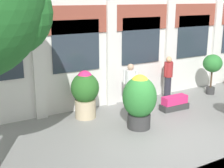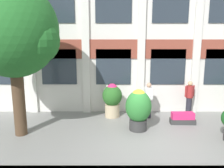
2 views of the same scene
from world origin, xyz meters
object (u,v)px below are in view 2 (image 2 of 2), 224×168
at_px(potted_plant_square_trough, 183,118).
at_px(potted_plant_stone_basin, 112,98).
at_px(resident_watching_tracks, 189,97).
at_px(potted_plant_fluted_column, 139,108).
at_px(broadleaf_tree, 14,34).
at_px(resident_by_doorway, 149,99).

relative_size(potted_plant_square_trough, potted_plant_stone_basin, 0.67).
bearing_deg(resident_watching_tracks, potted_plant_square_trough, -50.49).
bearing_deg(potted_plant_fluted_column, broadleaf_tree, -174.39).
bearing_deg(broadleaf_tree, resident_by_doorway, 20.18).
bearing_deg(potted_plant_square_trough, resident_watching_tracks, 60.81).
bearing_deg(potted_plant_stone_basin, potted_plant_square_trough, -16.93).
bearing_deg(broadleaf_tree, resident_watching_tracks, 17.60).
relative_size(potted_plant_fluted_column, resident_by_doorway, 1.00).
xyz_separation_m(potted_plant_stone_basin, potted_plant_fluted_column, (1.02, -1.57, 0.03)).
height_order(broadleaf_tree, potted_plant_fluted_column, broadleaf_tree).
bearing_deg(resident_watching_tracks, resident_by_doorway, -100.64).
bearing_deg(potted_plant_square_trough, broadleaf_tree, -170.30).
height_order(potted_plant_stone_basin, resident_watching_tracks, resident_watching_tracks).
bearing_deg(potted_plant_stone_basin, broadleaf_tree, -149.62).
bearing_deg(broadleaf_tree, potted_plant_square_trough, 9.70).
relative_size(potted_plant_stone_basin, resident_by_doorway, 0.96).
xyz_separation_m(broadleaf_tree, potted_plant_stone_basin, (3.43, 2.01, -2.83)).
height_order(broadleaf_tree, resident_watching_tracks, broadleaf_tree).
xyz_separation_m(broadleaf_tree, resident_by_doorway, (5.08, 1.87, -2.83)).
bearing_deg(potted_plant_stone_basin, potted_plant_fluted_column, -57.06).
bearing_deg(resident_by_doorway, potted_plant_fluted_column, 31.25).
xyz_separation_m(broadleaf_tree, potted_plant_fluted_column, (4.45, 0.44, -2.80)).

